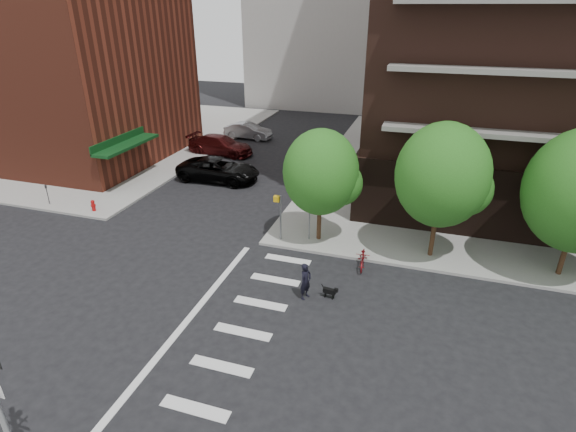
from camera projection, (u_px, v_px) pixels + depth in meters
ground at (177, 318)px, 18.94m from camera, size 120.00×120.00×0.00m
sidewalk_nw at (84, 134)px, 45.91m from camera, size 31.00×33.00×0.15m
crosswalk at (225, 328)px, 18.33m from camera, size 3.85×13.00×0.01m
midrise_nw at (38, 30)px, 36.20m from camera, size 21.40×15.50×20.00m
tree_a at (321, 172)px, 23.45m from camera, size 4.00×4.00×5.90m
tree_b at (442, 175)px, 21.59m from camera, size 4.50×4.50×6.65m
pedestrian_signal at (287, 211)px, 24.35m from camera, size 2.18×0.67×2.60m
fire_hydrant at (93, 205)px, 28.32m from camera, size 0.24×0.24×0.73m
parking_meter at (47, 193)px, 29.11m from camera, size 0.10×0.08×1.32m
parked_car_black at (218, 170)px, 33.50m from camera, size 2.86×6.15×1.70m
parked_car_maroon at (221, 145)px, 39.45m from camera, size 2.69×5.93×1.68m
parked_car_silver at (248, 131)px, 44.22m from camera, size 1.91×4.78×1.54m
scooter at (363, 258)px, 22.47m from camera, size 0.82×1.92×0.98m
dog_walker at (306, 281)px, 19.89m from camera, size 0.74×0.62×1.74m
dog at (330, 291)px, 20.08m from camera, size 0.69×0.26×0.58m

